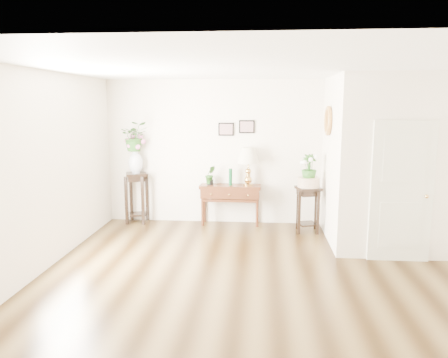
# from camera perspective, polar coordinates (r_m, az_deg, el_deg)

# --- Properties ---
(floor) EXTENTS (6.00, 5.50, 0.02)m
(floor) POSITION_cam_1_polar(r_m,az_deg,el_deg) (6.17, 4.36, -12.44)
(floor) COLOR brown
(floor) RESTS_ON ground
(ceiling) EXTENTS (6.00, 5.50, 0.02)m
(ceiling) POSITION_cam_1_polar(r_m,az_deg,el_deg) (5.74, 4.74, 14.43)
(ceiling) COLOR white
(ceiling) RESTS_ON ground
(wall_back) EXTENTS (6.00, 0.02, 2.80)m
(wall_back) POSITION_cam_1_polar(r_m,az_deg,el_deg) (8.52, 4.66, 3.46)
(wall_back) COLOR silver
(wall_back) RESTS_ON ground
(wall_front) EXTENTS (6.00, 0.02, 2.80)m
(wall_front) POSITION_cam_1_polar(r_m,az_deg,el_deg) (3.11, 4.23, -7.66)
(wall_front) COLOR silver
(wall_front) RESTS_ON ground
(wall_left) EXTENTS (0.02, 5.50, 2.80)m
(wall_left) POSITION_cam_1_polar(r_m,az_deg,el_deg) (6.53, -22.80, 0.81)
(wall_left) COLOR silver
(wall_left) RESTS_ON ground
(partition) EXTENTS (1.80, 1.95, 2.80)m
(partition) POSITION_cam_1_polar(r_m,az_deg,el_deg) (7.83, 20.20, 2.34)
(partition) COLOR silver
(partition) RESTS_ON floor
(door) EXTENTS (0.90, 0.05, 2.10)m
(door) POSITION_cam_1_polar(r_m,az_deg,el_deg) (6.93, 22.18, -1.60)
(door) COLOR beige
(door) RESTS_ON floor
(art_print_left) EXTENTS (0.30, 0.02, 0.25)m
(art_print_left) POSITION_cam_1_polar(r_m,az_deg,el_deg) (8.49, 0.28, 6.52)
(art_print_left) COLOR black
(art_print_left) RESTS_ON wall_back
(art_print_right) EXTENTS (0.30, 0.02, 0.25)m
(art_print_right) POSITION_cam_1_polar(r_m,az_deg,el_deg) (8.46, 3.00, 6.84)
(art_print_right) COLOR black
(art_print_right) RESTS_ON wall_back
(wall_ornament) EXTENTS (0.07, 0.51, 0.51)m
(wall_ornament) POSITION_cam_1_polar(r_m,az_deg,el_deg) (7.71, 13.43, 7.42)
(wall_ornament) COLOR #B47A43
(wall_ornament) RESTS_ON partition
(console_table) EXTENTS (1.18, 0.40, 0.78)m
(console_table) POSITION_cam_1_polar(r_m,az_deg,el_deg) (8.53, 0.82, -3.37)
(console_table) COLOR #371D0B
(console_table) RESTS_ON floor
(table_lamp) EXTENTS (0.56, 0.56, 0.74)m
(table_lamp) POSITION_cam_1_polar(r_m,az_deg,el_deg) (8.38, 3.19, 1.53)
(table_lamp) COLOR #B68C49
(table_lamp) RESTS_ON console_table
(green_vase) EXTENTS (0.09, 0.09, 0.32)m
(green_vase) POSITION_cam_1_polar(r_m,az_deg,el_deg) (8.42, 0.85, 0.35)
(green_vase) COLOR #09411D
(green_vase) RESTS_ON console_table
(potted_plant) EXTENTS (0.24, 0.22, 0.36)m
(potted_plant) POSITION_cam_1_polar(r_m,az_deg,el_deg) (8.45, -1.81, 0.44)
(potted_plant) COLOR #245719
(potted_plant) RESTS_ON console_table
(plant_stand_a) EXTENTS (0.49, 0.49, 0.99)m
(plant_stand_a) POSITION_cam_1_polar(r_m,az_deg,el_deg) (8.83, -11.30, -2.41)
(plant_stand_a) COLOR black
(plant_stand_a) RESTS_ON floor
(porcelain_vase) EXTENTS (0.35, 0.35, 0.48)m
(porcelain_vase) POSITION_cam_1_polar(r_m,az_deg,el_deg) (8.71, -11.46, 2.24)
(porcelain_vase) COLOR silver
(porcelain_vase) RESTS_ON plant_stand_a
(lily_arrangement) EXTENTS (0.62, 0.58, 0.58)m
(lily_arrangement) POSITION_cam_1_polar(r_m,az_deg,el_deg) (8.66, -11.57, 5.28)
(lily_arrangement) COLOR #245719
(lily_arrangement) RESTS_ON porcelain_vase
(plant_stand_b) EXTENTS (0.49, 0.49, 0.84)m
(plant_stand_b) POSITION_cam_1_polar(r_m,az_deg,el_deg) (8.18, 10.87, -3.92)
(plant_stand_b) COLOR black
(plant_stand_b) RESTS_ON floor
(ceramic_bowl) EXTENTS (0.40, 0.40, 0.18)m
(ceramic_bowl) POSITION_cam_1_polar(r_m,az_deg,el_deg) (8.08, 10.99, -0.47)
(ceramic_bowl) COLOR beige
(ceramic_bowl) RESTS_ON plant_stand_b
(narcissus) EXTENTS (0.30, 0.30, 0.48)m
(narcissus) POSITION_cam_1_polar(r_m,az_deg,el_deg) (8.04, 11.05, 1.50)
(narcissus) COLOR #245719
(narcissus) RESTS_ON ceramic_bowl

